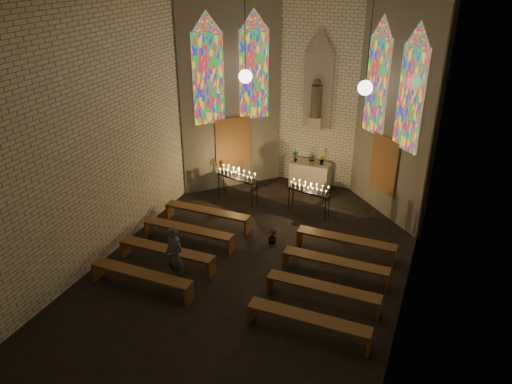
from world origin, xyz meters
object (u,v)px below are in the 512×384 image
aisle_flower_pot (272,236)px  votive_stand_right (309,189)px  visitor (175,255)px  altar (310,176)px  votive_stand_left (237,175)px

aisle_flower_pot → votive_stand_right: size_ratio=0.31×
aisle_flower_pot → votive_stand_right: (0.45, 2.15, 0.67)m
visitor → altar: bearing=96.0°
votive_stand_right → visitor: (-2.11, -4.86, -0.09)m
altar → visitor: visitor is taller
votive_stand_left → visitor: visitor is taller
aisle_flower_pot → votive_stand_left: (-2.09, 2.15, 0.73)m
visitor → votive_stand_right: bearing=85.8°
aisle_flower_pot → visitor: size_ratio=0.28×
aisle_flower_pot → votive_stand_left: 3.09m
altar → aisle_flower_pot: bearing=-88.9°
altar → votive_stand_left: 2.77m
votive_stand_right → votive_stand_left: bearing=-168.8°
altar → aisle_flower_pot: 4.01m
votive_stand_left → votive_stand_right: bearing=12.7°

